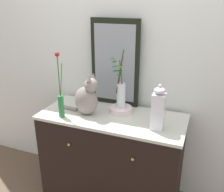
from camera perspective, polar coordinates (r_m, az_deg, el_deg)
wall_back at (r=2.34m, az=3.15°, el=8.36°), size 4.40×0.08×2.60m
sideboard at (r=2.39m, az=-0.00°, el=-13.95°), size 1.26×0.57×0.88m
mirror_leaning at (r=2.28m, az=0.65°, el=7.43°), size 0.45×0.03×0.79m
cat_sitting at (r=2.14m, az=-5.75°, el=-0.41°), size 0.38×0.18×0.37m
vase_slim_green at (r=2.13m, az=-11.57°, el=-1.00°), size 0.06×0.05×0.56m
bowl_porcelain at (r=2.22m, az=2.01°, el=-3.12°), size 0.20×0.20×0.05m
vase_glass_clear at (r=2.15m, az=1.97°, el=0.92°), size 0.15×0.16×0.50m
jar_lidded_porcelain at (r=1.92m, az=10.48°, el=-2.94°), size 0.10×0.10×0.36m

